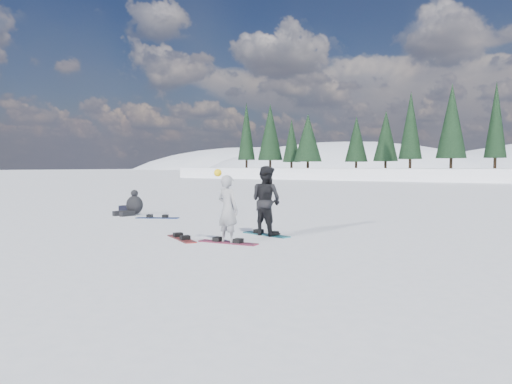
# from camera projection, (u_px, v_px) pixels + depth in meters

# --- Properties ---
(ground) EXTENTS (420.00, 420.00, 0.00)m
(ground) POSITION_uv_depth(u_px,v_px,m) (237.00, 236.00, 12.91)
(ground) COLOR white
(ground) RESTS_ON ground
(snowboarder_woman) EXTENTS (0.63, 0.46, 1.75)m
(snowboarder_woman) POSITION_uv_depth(u_px,v_px,m) (228.00, 209.00, 11.71)
(snowboarder_woman) COLOR gray
(snowboarder_woman) RESTS_ON ground
(snowboarder_man) EXTENTS (0.99, 0.82, 1.82)m
(snowboarder_man) POSITION_uv_depth(u_px,v_px,m) (266.00, 201.00, 13.08)
(snowboarder_man) COLOR black
(snowboarder_man) RESTS_ON ground
(seated_rider) EXTENTS (0.74, 1.15, 0.94)m
(seated_rider) POSITION_uv_depth(u_px,v_px,m) (133.00, 205.00, 18.54)
(seated_rider) COLOR black
(seated_rider) RESTS_ON ground
(gear_bag) EXTENTS (0.49, 0.37, 0.30)m
(gear_bag) POSITION_uv_depth(u_px,v_px,m) (126.00, 209.00, 19.15)
(gear_bag) COLOR black
(gear_bag) RESTS_ON ground
(snowboard_woman) EXTENTS (1.52, 0.43, 0.03)m
(snowboard_woman) POSITION_uv_depth(u_px,v_px,m) (228.00, 243.00, 11.75)
(snowboard_woman) COLOR maroon
(snowboard_woman) RESTS_ON ground
(snowboard_man) EXTENTS (1.53, 0.59, 0.03)m
(snowboard_man) POSITION_uv_depth(u_px,v_px,m) (266.00, 235.00, 13.13)
(snowboard_man) COLOR teal
(snowboard_man) RESTS_ON ground
(snowboard_loose_c) EXTENTS (1.46, 0.93, 0.03)m
(snowboard_loose_c) POSITION_uv_depth(u_px,v_px,m) (157.00, 218.00, 17.33)
(snowboard_loose_c) COLOR navy
(snowboard_loose_c) RESTS_ON ground
(snowboard_loose_b) EXTENTS (1.44, 1.00, 0.03)m
(snowboard_loose_b) POSITION_uv_depth(u_px,v_px,m) (181.00, 239.00, 12.38)
(snowboard_loose_b) COLOR maroon
(snowboard_loose_b) RESTS_ON ground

